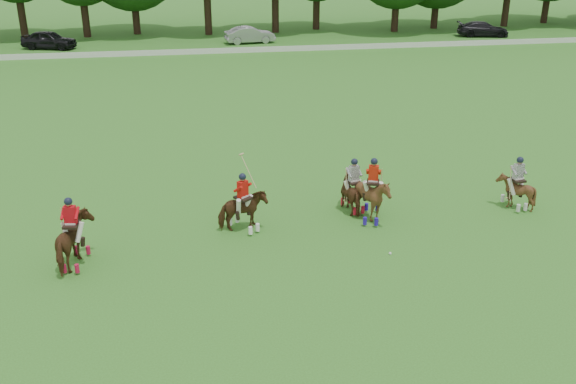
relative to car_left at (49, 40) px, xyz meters
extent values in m
plane|color=#32681D|center=(14.11, -42.50, -0.79)|extent=(180.00, 180.00, 0.00)
cylinder|color=black|center=(-3.32, 6.42, 1.70)|extent=(0.70, 0.70, 4.98)
cylinder|color=black|center=(2.48, 5.99, 1.53)|extent=(0.70, 0.70, 4.64)
cylinder|color=black|center=(7.12, 7.02, 1.37)|extent=(0.70, 0.70, 4.31)
cylinder|color=black|center=(14.07, 5.50, 1.83)|extent=(0.70, 0.70, 5.24)
cylinder|color=black|center=(20.74, 5.74, 1.81)|extent=(0.70, 0.70, 5.19)
cylinder|color=black|center=(25.17, 7.12, 1.45)|extent=(0.70, 0.70, 4.48)
cylinder|color=black|center=(32.65, 4.32, 1.32)|extent=(0.70, 0.70, 4.21)
cylinder|color=black|center=(37.36, 5.67, 1.25)|extent=(0.70, 0.70, 4.07)
cylinder|color=black|center=(45.27, 5.88, 1.61)|extent=(0.70, 0.70, 4.79)
cylinder|color=black|center=(50.70, 7.42, 1.43)|extent=(0.70, 0.70, 4.44)
cube|color=white|center=(14.11, -4.50, -0.57)|extent=(120.00, 0.10, 0.44)
imported|color=black|center=(0.00, 0.00, 0.00)|extent=(4.97, 3.17, 1.58)
imported|color=#A0A0A5|center=(17.54, 0.00, -0.05)|extent=(4.66, 2.13, 1.48)
imported|color=black|center=(40.09, 0.00, -0.09)|extent=(5.12, 2.92, 1.40)
imported|color=#442612|center=(7.49, -39.90, 0.05)|extent=(1.21, 2.09, 1.67)
cube|color=black|center=(7.49, -39.90, 0.66)|extent=(0.53, 0.62, 0.08)
cylinder|color=tan|center=(7.19, -39.85, 0.58)|extent=(0.06, 0.21, 1.29)
imported|color=#442612|center=(13.07, -38.23, -0.06)|extent=(1.90, 1.86, 1.45)
cube|color=black|center=(13.07, -38.23, 0.47)|extent=(0.69, 0.71, 0.08)
cylinder|color=tan|center=(13.31, -38.05, 1.39)|extent=(0.49, 0.63, 1.08)
imported|color=#442612|center=(17.84, -38.14, 0.08)|extent=(1.82, 1.93, 1.73)
cube|color=black|center=(17.84, -38.14, 0.72)|extent=(0.59, 0.67, 0.08)
cylinder|color=tan|center=(18.13, -38.23, 0.64)|extent=(0.10, 0.21, 1.29)
imported|color=#442612|center=(17.36, -37.25, -0.10)|extent=(1.10, 1.77, 1.38)
cube|color=black|center=(17.36, -37.25, 0.41)|extent=(0.56, 0.65, 0.08)
cylinder|color=tan|center=(17.06, -37.32, 0.33)|extent=(0.08, 0.21, 1.29)
imported|color=#442612|center=(23.59, -38.01, -0.11)|extent=(1.27, 1.38, 1.35)
cube|color=black|center=(23.59, -38.01, 0.38)|extent=(0.52, 0.62, 0.08)
cylinder|color=tan|center=(23.30, -38.06, 0.30)|extent=(0.06, 0.21, 1.29)
sphere|color=white|center=(17.70, -40.89, -0.74)|extent=(0.09, 0.09, 0.09)
camera|label=1|loc=(11.23, -58.96, 9.47)|focal=40.00mm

